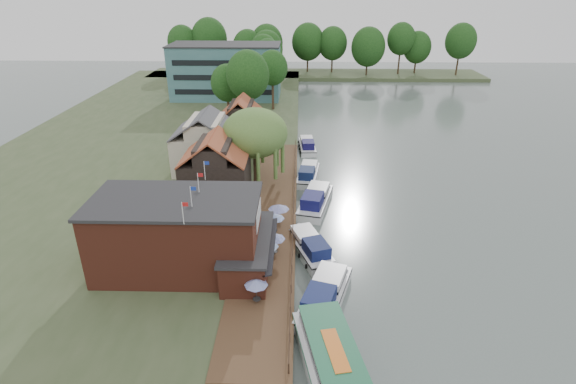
{
  "coord_description": "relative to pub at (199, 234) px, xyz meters",
  "views": [
    {
      "loc": [
        -4.75,
        -37.12,
        25.97
      ],
      "look_at": [
        -6.0,
        12.0,
        3.0
      ],
      "focal_mm": 28.0,
      "sensor_mm": 36.0,
      "label": 1
    }
  ],
  "objects": [
    {
      "name": "umbrella_3",
      "position": [
        6.67,
        6.39,
        -2.36
      ],
      "size": [
        2.25,
        2.25,
        2.38
      ],
      "primitive_type": null,
      "color": "#1C409A",
      "rests_on": "quay_deck"
    },
    {
      "name": "cruiser_3",
      "position": [
        10.63,
        24.0,
        -3.51
      ],
      "size": [
        4.23,
        9.77,
        2.27
      ],
      "primitive_type": null,
      "rotation": [
        0.0,
        0.0,
        -0.13
      ],
      "color": "silver",
      "rests_on": "ground"
    },
    {
      "name": "tour_boat",
      "position": [
        12.06,
        -13.29,
        -3.13
      ],
      "size": [
        6.58,
        14.43,
        3.04
      ],
      "primitive_type": null,
      "rotation": [
        0.0,
        0.0,
        0.2
      ],
      "color": "silver",
      "rests_on": "ground"
    },
    {
      "name": "cottage_b",
      "position": [
        -4.0,
        25.0,
        0.6
      ],
      "size": [
        9.6,
        8.6,
        8.5
      ],
      "primitive_type": null,
      "color": "beige",
      "rests_on": "land_bank"
    },
    {
      "name": "swan",
      "position": [
        11.89,
        -11.56,
        -4.43
      ],
      "size": [
        0.44,
        0.44,
        0.44
      ],
      "primitive_type": "sphere",
      "color": "white",
      "rests_on": "ground"
    },
    {
      "name": "land_bank",
      "position": [
        -16.0,
        36.0,
        -4.15
      ],
      "size": [
        50.0,
        140.0,
        1.0
      ],
      "primitive_type": "cube",
      "color": "#384728",
      "rests_on": "ground"
    },
    {
      "name": "hotel_block",
      "position": [
        -8.0,
        71.0,
        2.5
      ],
      "size": [
        25.4,
        12.4,
        12.3
      ],
      "primitive_type": null,
      "color": "#38666B",
      "rests_on": "land_bank"
    },
    {
      "name": "bank_tree_4",
      "position": [
        -0.43,
        87.91,
        2.75
      ],
      "size": [
        7.55,
        7.55,
        12.81
      ],
      "primitive_type": null,
      "color": "#143811",
      "rests_on": "land_bank"
    },
    {
      "name": "bank_tree_0",
      "position": [
        0.01,
        44.97,
        3.56
      ],
      "size": [
        7.71,
        7.71,
        14.43
      ],
      "primitive_type": null,
      "color": "#143811",
      "rests_on": "land_bank"
    },
    {
      "name": "pub",
      "position": [
        0.0,
        0.0,
        0.0
      ],
      "size": [
        20.0,
        11.0,
        7.3
      ],
      "primitive_type": null,
      "color": "maroon",
      "rests_on": "land_bank"
    },
    {
      "name": "willow",
      "position": [
        3.5,
        20.0,
        1.56
      ],
      "size": [
        8.6,
        8.6,
        10.43
      ],
      "primitive_type": null,
      "color": "#476B2D",
      "rests_on": "land_bank"
    },
    {
      "name": "ground",
      "position": [
        14.0,
        1.0,
        -4.65
      ],
      "size": [
        260.0,
        260.0,
        0.0
      ],
      "primitive_type": "plane",
      "color": "#53605C",
      "rests_on": "ground"
    },
    {
      "name": "cruiser_2",
      "position": [
        11.42,
        15.0,
        -3.35
      ],
      "size": [
        5.71,
        11.11,
        2.6
      ],
      "primitive_type": null,
      "rotation": [
        0.0,
        0.0,
        -0.22
      ],
      "color": "silver",
      "rests_on": "ground"
    },
    {
      "name": "umbrella_2",
      "position": [
        6.89,
        2.14,
        -2.36
      ],
      "size": [
        2.25,
        2.25,
        2.38
      ],
      "primitive_type": null,
      "color": "navy",
      "rests_on": "quay_deck"
    },
    {
      "name": "cottage_c",
      "position": [
        0.0,
        34.0,
        0.6
      ],
      "size": [
        7.6,
        7.6,
        8.5
      ],
      "primitive_type": null,
      "color": "black",
      "rests_on": "land_bank"
    },
    {
      "name": "bank_tree_2",
      "position": [
        3.57,
        59.85,
        2.58
      ],
      "size": [
        6.38,
        6.38,
        12.45
      ],
      "primitive_type": null,
      "color": "#143811",
      "rests_on": "land_bank"
    },
    {
      "name": "bank_tree_1",
      "position": [
        -4.5,
        49.39,
        1.98
      ],
      "size": [
        6.18,
        6.18,
        11.26
      ],
      "primitive_type": null,
      "color": "#143811",
      "rests_on": "land_bank"
    },
    {
      "name": "bank_tree_3",
      "position": [
        1.24,
        80.45,
        2.6
      ],
      "size": [
        7.52,
        7.52,
        12.5
      ],
      "primitive_type": null,
      "color": "#143811",
      "rests_on": "land_bank"
    },
    {
      "name": "quay_deck",
      "position": [
        6.0,
        11.0,
        -3.6
      ],
      "size": [
        6.0,
        50.0,
        0.1
      ],
      "primitive_type": "cube",
      "color": "#47301E",
      "rests_on": "land_bank"
    },
    {
      "name": "quay_rail",
      "position": [
        8.7,
        11.5,
        -3.15
      ],
      "size": [
        0.2,
        49.0,
        1.0
      ],
      "primitive_type": null,
      "color": "black",
      "rests_on": "land_bank"
    },
    {
      "name": "umbrella_4",
      "position": [
        7.06,
        8.58,
        -2.36
      ],
      "size": [
        2.39,
        2.39,
        2.38
      ],
      "primitive_type": null,
      "color": "navy",
      "rests_on": "quay_deck"
    },
    {
      "name": "cruiser_0",
      "position": [
        11.67,
        -4.0,
        -3.35
      ],
      "size": [
        6.45,
        11.11,
        2.59
      ],
      "primitive_type": null,
      "rotation": [
        0.0,
        0.0,
        -0.31
      ],
      "color": "white",
      "rests_on": "ground"
    },
    {
      "name": "umbrella_1",
      "position": [
        6.2,
        0.72,
        -2.36
      ],
      "size": [
        2.44,
        2.44,
        2.38
      ],
      "primitive_type": null,
      "color": "#1B4995",
      "rests_on": "quay_deck"
    },
    {
      "name": "cottage_a",
      "position": [
        -1.0,
        15.0,
        0.6
      ],
      "size": [
        8.6,
        7.6,
        8.5
      ],
      "primitive_type": null,
      "color": "black",
      "rests_on": "land_bank"
    },
    {
      "name": "cruiser_1",
      "position": [
        10.51,
        4.16,
        -3.48
      ],
      "size": [
        6.22,
        10.14,
        2.33
      ],
      "primitive_type": null,
      "rotation": [
        0.0,
        0.0,
        0.35
      ],
      "color": "white",
      "rests_on": "ground"
    },
    {
      "name": "umbrella_0",
      "position": [
        5.79,
        -5.38,
        -2.36
      ],
      "size": [
        2.03,
        2.03,
        2.38
      ],
      "primitive_type": null,
      "color": "navy",
      "rests_on": "quay_deck"
    },
    {
      "name": "bank_tree_5",
      "position": [
        0.02,
        94.77,
        2.95
      ],
      "size": [
        8.93,
        8.93,
        13.2
      ],
      "primitive_type": null,
      "color": "#143811",
      "rests_on": "land_bank"
    },
    {
      "name": "cruiser_4",
      "position": [
        10.69,
        36.54,
        -3.58
      ],
      "size": [
        3.47,
        9.12,
        2.13
      ],
      "primitive_type": null,
      "rotation": [
        0.0,
        0.0,
        0.07
      ],
      "color": "white",
      "rests_on": "ground"
    }
  ]
}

